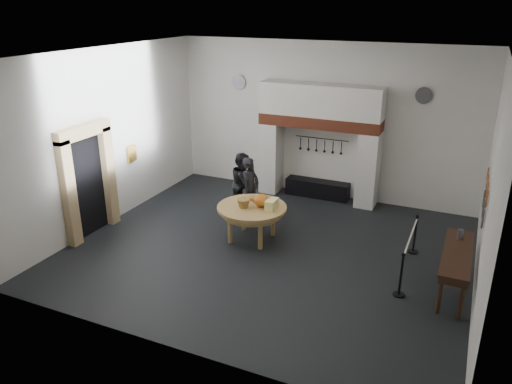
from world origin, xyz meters
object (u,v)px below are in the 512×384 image
at_px(side_table, 457,253).
at_px(barrier_post_near, 401,276).
at_px(barrier_post_far, 415,235).
at_px(visitor_far, 243,183).
at_px(iron_range, 317,189).
at_px(visitor_near, 250,190).
at_px(work_table, 252,208).

xyz_separation_m(side_table, barrier_post_near, (-0.96, -0.60, -0.42)).
xyz_separation_m(side_table, barrier_post_far, (-0.96, 1.40, -0.42)).
relative_size(side_table, barrier_post_near, 2.44).
relative_size(visitor_far, barrier_post_near, 1.91).
bearing_deg(iron_range, visitor_near, -114.93).
height_order(work_table, visitor_near, visitor_near).
distance_m(visitor_far, side_table, 5.92).
xyz_separation_m(work_table, visitor_far, (-0.91, 1.41, 0.02)).
xyz_separation_m(work_table, side_table, (4.70, -0.49, 0.03)).
bearing_deg(visitor_near, iron_range, -17.93).
relative_size(barrier_post_near, barrier_post_far, 1.00).
bearing_deg(side_table, work_table, 174.09).
bearing_deg(visitor_near, side_table, -99.00).
height_order(work_table, barrier_post_far, barrier_post_far).
distance_m(barrier_post_near, barrier_post_far, 2.00).
bearing_deg(side_table, barrier_post_near, -147.93).
bearing_deg(visitor_near, barrier_post_far, -84.25).
distance_m(iron_range, barrier_post_near, 5.48).
distance_m(visitor_near, barrier_post_near, 4.76).
bearing_deg(visitor_far, work_table, -159.53).
distance_m(work_table, side_table, 4.73).
relative_size(iron_range, barrier_post_near, 2.11).
distance_m(work_table, barrier_post_far, 3.88).
height_order(work_table, side_table, side_table).
bearing_deg(barrier_post_far, work_table, -166.28).
bearing_deg(visitor_near, work_table, -146.13).
relative_size(work_table, side_table, 0.77).
bearing_deg(barrier_post_near, barrier_post_far, 90.00).
relative_size(visitor_near, side_table, 0.80).
bearing_deg(side_table, visitor_far, 161.35).
bearing_deg(side_table, barrier_post_far, 124.28).
height_order(iron_range, barrier_post_far, barrier_post_far).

